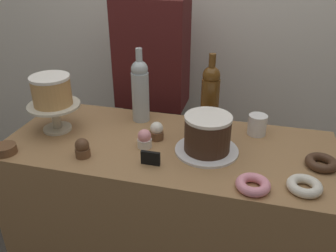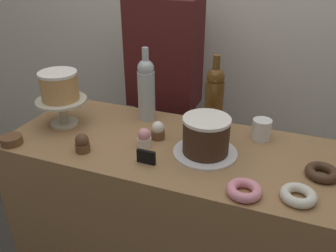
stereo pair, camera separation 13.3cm
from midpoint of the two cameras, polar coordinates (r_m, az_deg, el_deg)
The scene contains 18 objects.
back_wall at distance 2.03m, azimuth 11.04°, elevation 18.06°, with size 6.00×0.05×2.60m.
display_counter at distance 1.65m, azimuth 2.41°, elevation -16.93°, with size 1.30×0.55×0.92m.
cake_stand_pedestal at distance 1.54m, azimuth -14.53°, elevation 2.99°, with size 0.21×0.21×0.12m.
white_layer_cake at distance 1.50m, azimuth -14.97°, elevation 6.40°, with size 0.16×0.16×0.12m.
silver_serving_platter at distance 1.32m, azimuth 9.00°, elevation -4.39°, with size 0.24×0.24×0.01m.
chocolate_round_cake at distance 1.28m, azimuth 9.24°, elevation -1.56°, with size 0.18×0.18×0.14m.
wine_bottle_clear at distance 1.52m, azimuth -1.07°, elevation 6.11°, with size 0.08×0.08×0.33m.
wine_bottle_amber at distance 1.43m, azimuth 10.27°, elevation 4.37°, with size 0.08×0.08×0.33m.
cupcake_strawberry at distance 1.34m, azimuth -1.11°, elevation -2.01°, with size 0.06×0.06×0.07m.
cupcake_chocolate at distance 1.33m, azimuth -11.16°, elevation -2.88°, with size 0.06×0.06×0.07m.
cupcake_vanilla at distance 1.39m, azimuth 1.06°, elevation -0.83°, with size 0.06×0.06×0.07m.
donut_pink at distance 1.14m, azimuth 15.76°, elevation -10.23°, with size 0.11×0.11×0.03m.
donut_chocolate at distance 1.32m, azimuth 26.72°, elevation -6.91°, with size 0.11×0.11×0.03m.
donut_sugar at distance 1.18m, azimuth 23.76°, elevation -10.49°, with size 0.11×0.11×0.03m.
cookie_stack at distance 1.47m, azimuth -22.02°, elevation -2.24°, with size 0.08×0.08×0.03m.
price_sign_chalkboard at distance 1.24m, azimuth -0.54°, elevation -5.20°, with size 0.07×0.01×0.05m.
coffee_cup_ceramic at distance 1.45m, azimuth 17.66°, elevation -0.62°, with size 0.08×0.08×0.09m.
barista_figure at distance 1.92m, azimuth 1.44°, elevation 3.56°, with size 0.36×0.22×1.60m.
Camera 2 is at (0.42, -1.11, 1.61)m, focal length 37.10 mm.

